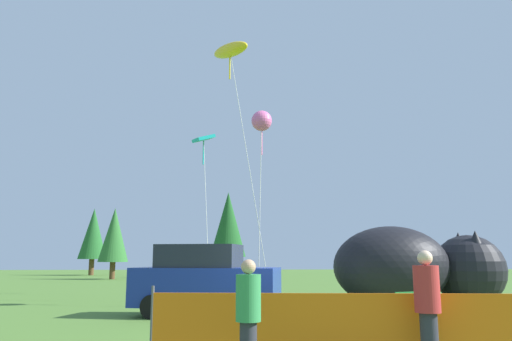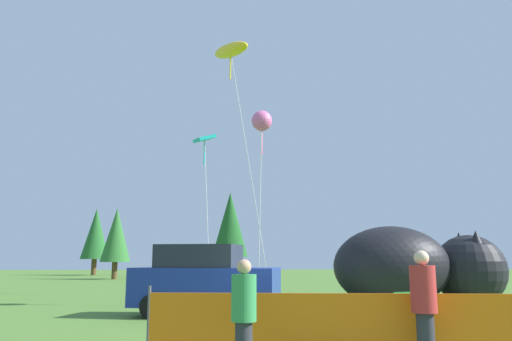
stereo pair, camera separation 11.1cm
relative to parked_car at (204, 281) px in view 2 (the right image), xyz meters
The scene contains 13 objects.
ground_plane 3.22m from the parked_car, 51.98° to the right, with size 120.00×120.00×0.00m, color #4C752D.
parked_car is the anchor object (origin of this frame).
folding_chair 5.87m from the parked_car, 40.19° to the right, with size 0.68×0.68×0.93m.
inflatable_cat 7.42m from the parked_car, 16.07° to the left, with size 6.20×3.07×2.74m.
safety_fence 7.34m from the parked_car, 68.69° to the right, with size 6.68×0.80×1.22m.
spectator_in_yellow_shirt 8.14m from the parked_car, 63.62° to the right, with size 0.39×0.39×1.79m.
spectator_in_grey_shirt 7.70m from the parked_car, 83.66° to the right, with size 0.36×0.36×1.65m.
kite_yellow_hero 10.77m from the parked_car, 81.76° to the left, with size 2.56×3.19×11.12m.
kite_teal_diamond 10.91m from the parked_car, 92.76° to the left, with size 1.20×3.03×7.68m.
kite_pink_octopus 6.75m from the parked_car, 57.89° to the left, with size 0.77×1.42×7.12m.
horizon_tree_east 27.22m from the parked_car, 107.27° to the left, with size 2.36×2.36×5.63m.
horizon_tree_west 28.95m from the parked_car, 87.80° to the left, with size 3.08×3.08×7.36m.
horizon_tree_mid 37.41m from the parked_car, 108.81° to the left, with size 2.72×2.72×6.48m.
Camera 2 is at (-1.33, -12.54, 1.67)m, focal length 35.00 mm.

